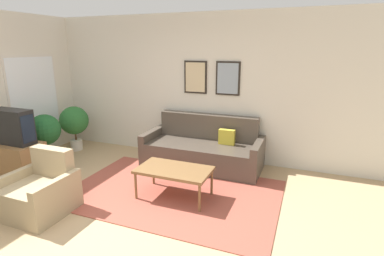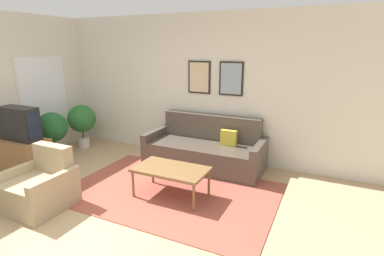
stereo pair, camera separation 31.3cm
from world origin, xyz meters
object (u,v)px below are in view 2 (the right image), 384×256
Objects in this scene: potted_plant_tall at (52,130)px; couch at (205,150)px; tv at (19,124)px; armchair at (40,188)px; coffee_table at (171,171)px.

couch is at bearing 19.14° from potted_plant_tall.
tv is 1.55m from armchair.
couch reaches higher than armchair.
couch is 3.18m from tv.
potted_plant_tall reaches higher than coffee_table.
coffee_table is at bearing 6.22° from tv.
coffee_table is 2.77m from tv.
couch is 2.28× the size of potted_plant_tall.
coffee_table is 1.45× the size of tv.
armchair is (1.26, -0.69, -0.59)m from tv.
tv reaches higher than coffee_table.
armchair is at bearing -46.00° from potted_plant_tall.
potted_plant_tall is (-2.75, 0.34, 0.19)m from coffee_table.
couch is 2.93× the size of tv.
armchair is (-1.46, -0.99, -0.13)m from coffee_table.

